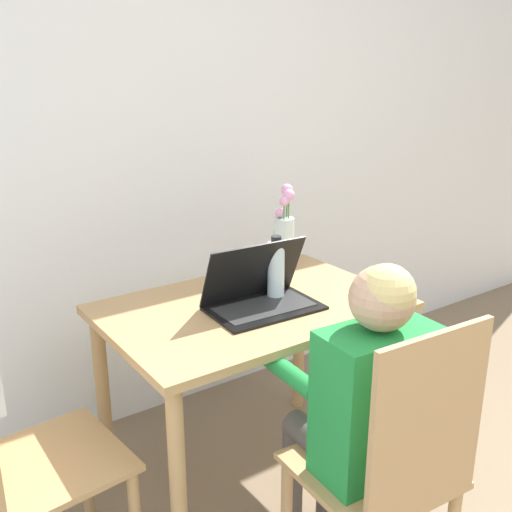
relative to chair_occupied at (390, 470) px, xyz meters
The scene contains 7 objects.
wall_back 1.58m from the chair_occupied, 87.76° to the left, with size 6.40×0.05×2.50m.
dining_table 0.70m from the chair_occupied, 88.84° to the left, with size 1.02×0.68×0.72m.
chair_occupied is the anchor object (origin of this frame).
person_seated 0.21m from the chair_occupied, 86.27° to the left, with size 0.36×0.44×1.04m.
laptop 0.72m from the chair_occupied, 88.08° to the left, with size 0.39×0.26×0.23m.
flower_vase 1.05m from the chair_occupied, 70.20° to the left, with size 0.08×0.08×0.35m.
water_bottle 0.78m from the chair_occupied, 80.49° to the left, with size 0.06×0.06×0.23m.
Camera 1 is at (-1.14, -0.06, 1.53)m, focal length 42.00 mm.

